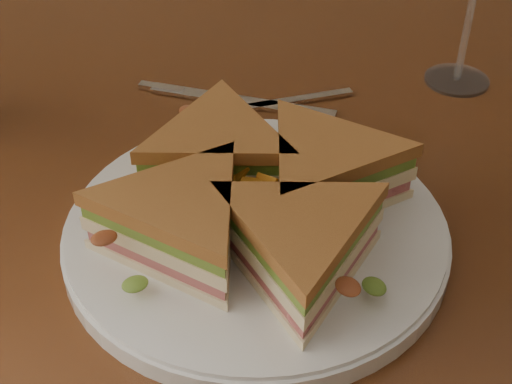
# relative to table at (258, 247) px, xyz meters

# --- Properties ---
(table) EXTENTS (1.20, 0.80, 0.75)m
(table) POSITION_rel_table_xyz_m (0.00, 0.00, 0.00)
(table) COLOR #3E1E0E
(table) RESTS_ON ground
(plate) EXTENTS (0.31, 0.31, 0.02)m
(plate) POSITION_rel_table_xyz_m (-0.00, -0.10, 0.11)
(plate) COLOR white
(plate) RESTS_ON table
(sandwich_wedges) EXTENTS (0.31, 0.31, 0.06)m
(sandwich_wedges) POSITION_rel_table_xyz_m (-0.00, -0.10, 0.14)
(sandwich_wedges) COLOR #F6E3B6
(sandwich_wedges) RESTS_ON plate
(crisps_mound) EXTENTS (0.09, 0.09, 0.05)m
(crisps_mound) POSITION_rel_table_xyz_m (-0.00, -0.10, 0.14)
(crisps_mound) COLOR #AF6716
(crisps_mound) RESTS_ON plate
(spoon) EXTENTS (0.18, 0.06, 0.01)m
(spoon) POSITION_rel_table_xyz_m (-0.03, 0.09, 0.10)
(spoon) COLOR silver
(spoon) RESTS_ON table
(knife) EXTENTS (0.21, 0.08, 0.00)m
(knife) POSITION_rel_table_xyz_m (-0.03, 0.12, 0.10)
(knife) COLOR silver
(knife) RESTS_ON table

